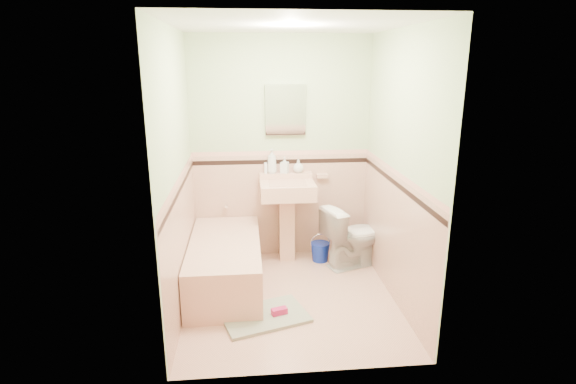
{
  "coord_description": "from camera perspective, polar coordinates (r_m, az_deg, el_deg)",
  "views": [
    {
      "loc": [
        -0.4,
        -3.92,
        2.2
      ],
      "look_at": [
        0.0,
        0.25,
        1.0
      ],
      "focal_mm": 28.3,
      "sensor_mm": 36.0,
      "label": 1
    }
  ],
  "objects": [
    {
      "name": "wall_right",
      "position": [
        4.27,
        13.81,
        2.66
      ],
      "size": [
        0.0,
        2.5,
        2.5
      ],
      "primitive_type": "plane",
      "rotation": [
        1.57,
        0.0,
        -1.57
      ],
      "color": "beige",
      "rests_on": "ground"
    },
    {
      "name": "tube",
      "position": [
        5.1,
        -2.83,
        3.04
      ],
      "size": [
        0.04,
        0.04,
        0.12
      ],
      "primitive_type": "cylinder",
      "rotation": [
        0.0,
        0.0,
        0.08
      ],
      "color": "white",
      "rests_on": "sink"
    },
    {
      "name": "cap_front",
      "position": [
        3.03,
        2.4,
        -2.9
      ],
      "size": [
        2.0,
        0.0,
        2.0
      ],
      "primitive_type": "plane",
      "rotation": [
        -1.57,
        0.0,
        0.0
      ],
      "color": "#E1A18D",
      "rests_on": "ground"
    },
    {
      "name": "ceiling",
      "position": [
        3.96,
        0.37,
        20.32
      ],
      "size": [
        2.2,
        2.2,
        0.0
      ],
      "primitive_type": "plane",
      "rotation": [
        3.14,
        0.0,
        0.0
      ],
      "color": "white",
      "rests_on": "ground"
    },
    {
      "name": "floor",
      "position": [
        4.52,
        0.31,
        -13.18
      ],
      "size": [
        2.2,
        2.2,
        0.0
      ],
      "primitive_type": "plane",
      "color": "#E1AB93",
      "rests_on": "ground"
    },
    {
      "name": "wainscot_back",
      "position": [
        5.28,
        -0.87,
        -1.68
      ],
      "size": [
        2.0,
        0.0,
        2.0
      ],
      "primitive_type": "plane",
      "rotation": [
        1.57,
        0.0,
        0.0
      ],
      "color": "beige",
      "rests_on": "ground"
    },
    {
      "name": "wainscot_front",
      "position": [
        3.28,
        2.29,
        -13.24
      ],
      "size": [
        2.0,
        0.0,
        2.0
      ],
      "primitive_type": "plane",
      "rotation": [
        -1.57,
        0.0,
        0.0
      ],
      "color": "beige",
      "rests_on": "ground"
    },
    {
      "name": "soap_dish",
      "position": [
        5.21,
        4.3,
        2.05
      ],
      "size": [
        0.13,
        0.07,
        0.04
      ],
      "primitive_type": "cube",
      "color": "#DCA58D",
      "rests_on": "wall_back"
    },
    {
      "name": "bathtub",
      "position": [
        4.7,
        -7.87,
        -9.06
      ],
      "size": [
        0.7,
        1.5,
        0.45
      ],
      "primitive_type": "cube",
      "color": "#DCA58D",
      "rests_on": "floor"
    },
    {
      "name": "wainscot_left",
      "position": [
        4.28,
        -13.04,
        -6.43
      ],
      "size": [
        0.0,
        2.2,
        2.2
      ],
      "primitive_type": "plane",
      "rotation": [
        1.57,
        0.0,
        1.57
      ],
      "color": "beige",
      "rests_on": "ground"
    },
    {
      "name": "accent_left",
      "position": [
        4.11,
        -13.41,
        0.29
      ],
      "size": [
        0.0,
        2.2,
        2.2
      ],
      "primitive_type": "plane",
      "rotation": [
        1.57,
        0.0,
        1.57
      ],
      "color": "black",
      "rests_on": "ground"
    },
    {
      "name": "tub_faucet",
      "position": [
        5.22,
        -7.74,
        -1.68
      ],
      "size": [
        0.04,
        0.12,
        0.04
      ],
      "primitive_type": "cylinder",
      "rotation": [
        1.57,
        0.0,
        0.0
      ],
      "color": "silver",
      "rests_on": "wall_back"
    },
    {
      "name": "cap_left",
      "position": [
        4.09,
        -13.5,
        1.64
      ],
      "size": [
        0.0,
        2.2,
        2.2
      ],
      "primitive_type": "plane",
      "rotation": [
        1.57,
        0.0,
        1.57
      ],
      "color": "#E1A18D",
      "rests_on": "ground"
    },
    {
      "name": "sink_faucet",
      "position": [
        5.1,
        -0.24,
        1.78
      ],
      "size": [
        0.02,
        0.02,
        0.1
      ],
      "primitive_type": "cylinder",
      "color": "silver",
      "rests_on": "sink"
    },
    {
      "name": "medicine_cabinet",
      "position": [
        5.04,
        -0.33,
        10.28
      ],
      "size": [
        0.44,
        0.04,
        0.55
      ],
      "primitive_type": "cube",
      "color": "white",
      "rests_on": "wall_back"
    },
    {
      "name": "wainscot_right",
      "position": [
        4.46,
        13.12,
        -5.5
      ],
      "size": [
        0.0,
        2.2,
        2.2
      ],
      "primitive_type": "plane",
      "rotation": [
        1.57,
        0.0,
        -1.57
      ],
      "color": "beige",
      "rests_on": "ground"
    },
    {
      "name": "cap_right",
      "position": [
        4.27,
        13.56,
        2.26
      ],
      "size": [
        0.0,
        2.2,
        2.2
      ],
      "primitive_type": "plane",
      "rotation": [
        1.57,
        0.0,
        -1.57
      ],
      "color": "#E1A18D",
      "rests_on": "ground"
    },
    {
      "name": "sink",
      "position": [
        5.11,
        -0.09,
        -3.85
      ],
      "size": [
        0.6,
        0.49,
        0.94
      ],
      "primitive_type": null,
      "color": "#DCA58D",
      "rests_on": "floor"
    },
    {
      "name": "bucket",
      "position": [
        5.26,
        4.06,
        -7.51
      ],
      "size": [
        0.28,
        0.28,
        0.22
      ],
      "primitive_type": null,
      "rotation": [
        0.0,
        0.0,
        0.4
      ],
      "color": "#0D249C",
      "rests_on": "floor"
    },
    {
      "name": "soap_bottle_mid",
      "position": [
        5.11,
        -0.44,
        3.42
      ],
      "size": [
        0.11,
        0.11,
        0.18
      ],
      "primitive_type": "imported",
      "rotation": [
        0.0,
        0.0,
        -0.4
      ],
      "color": "#B2B2B2",
      "rests_on": "sink"
    },
    {
      "name": "bath_mat",
      "position": [
        4.21,
        -2.98,
        -15.3
      ],
      "size": [
        0.85,
        0.69,
        0.03
      ],
      "primitive_type": "cube",
      "rotation": [
        0.0,
        0.0,
        0.31
      ],
      "color": "gray",
      "rests_on": "floor"
    },
    {
      "name": "wall_left",
      "position": [
        4.08,
        -13.78,
        2.04
      ],
      "size": [
        0.0,
        2.5,
        2.5
      ],
      "primitive_type": "plane",
      "rotation": [
        1.57,
        0.0,
        1.57
      ],
      "color": "beige",
      "rests_on": "ground"
    },
    {
      "name": "cap_back",
      "position": [
        5.12,
        -0.89,
        4.93
      ],
      "size": [
        2.0,
        0.0,
        2.0
      ],
      "primitive_type": "plane",
      "rotation": [
        1.57,
        0.0,
        0.0
      ],
      "color": "#E1A18D",
      "rests_on": "ground"
    },
    {
      "name": "wall_back",
      "position": [
        5.13,
        -0.91,
        5.29
      ],
      "size": [
        2.5,
        0.0,
        2.5
      ],
      "primitive_type": "plane",
      "rotation": [
        1.57,
        0.0,
        0.0
      ],
      "color": "beige",
      "rests_on": "ground"
    },
    {
      "name": "shoe",
      "position": [
        4.2,
        -1.1,
        -14.74
      ],
      "size": [
        0.15,
        0.11,
        0.06
      ],
      "primitive_type": "cube",
      "rotation": [
        0.0,
        0.0,
        0.31
      ],
      "color": "#BF1E59",
      "rests_on": "bath_mat"
    },
    {
      "name": "wall_front",
      "position": [
        3.01,
        2.45,
        -2.47
      ],
      "size": [
        2.5,
        0.0,
        2.5
      ],
      "primitive_type": "plane",
      "rotation": [
        -1.57,
        0.0,
        0.0
      ],
      "color": "beige",
      "rests_on": "ground"
    },
    {
      "name": "accent_right",
      "position": [
        4.3,
        13.47,
        0.97
      ],
      "size": [
        0.0,
        2.2,
        2.2
      ],
      "primitive_type": "plane",
      "rotation": [
        1.57,
        0.0,
        -1.57
      ],
      "color": "black",
      "rests_on": "ground"
    },
    {
      "name": "accent_back",
      "position": [
        5.14,
        -0.89,
        3.83
      ],
      "size": [
        2.0,
        0.0,
        2.0
      ],
      "primitive_type": "plane",
      "rotation": [
        1.57,
        0.0,
        0.0
      ],
      "color": "black",
      "rests_on": "ground"
    },
    {
      "name": "soap_bottle_right",
      "position": [
        5.13,
        1.31,
        3.28
      ],
      "size": [
        0.14,
        0.14,
        0.15
      ],
      "primitive_type": "imported",
      "rotation": [
        0.0,
        0.0,
        0.19
      ],
      "color": "#B2B2B2",
      "rests_on": "sink"
    },
    {
      "name": "soap_bottle_left",
      "position": [
        5.09,
        -2.04,
        3.9
      ],
      "size": [
        0.13,
        0.13,
        0.27
      ],
      "primitive_type": "imported",
      "rotation": [
        0.0,
        0.0,
        -0.31
      ],
      "color": "#B2B2B2",
      "rests_on": "sink"
    },
    {
      "name": "toilet",
      "position": [
        5.1,
        8.23,
        -5.47
      ],
      "size": [
        0.78,
        0.61,
        0.7
      ],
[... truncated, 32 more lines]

